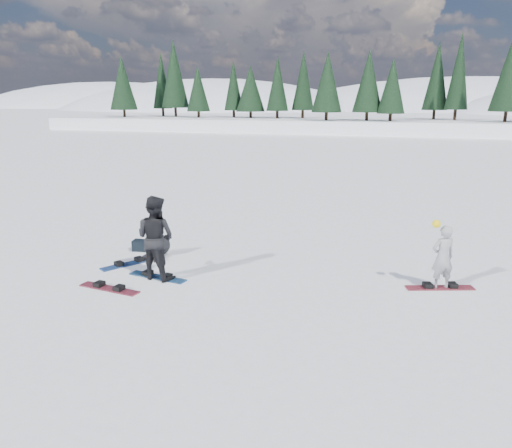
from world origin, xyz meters
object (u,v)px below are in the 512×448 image
Objects in this scene: snowboard_loose_b at (109,289)px; seated_rider at (160,245)px; snowboarder_woman at (443,257)px; snowboarder_man at (155,237)px; snowboard_loose_a at (129,264)px; gear_bag at (141,245)px.

seated_rider is at bearing 99.56° from snowboard_loose_b.
snowboarder_woman reaches higher than seated_rider.
snowboarder_man is at bearing -72.08° from seated_rider.
seated_rider reaches higher than snowboard_loose_a.
snowboarder_man is 2.47m from gear_bag.
snowboard_loose_a is at bearing -20.31° from snowboarder_man.
snowboard_loose_a is (-0.41, -0.90, -0.27)m from seated_rider.
gear_bag is 2.91m from snowboard_loose_b.
gear_bag is (-1.45, 1.82, -0.84)m from snowboarder_man.
snowboarder_woman reaches higher than snowboard_loose_b.
seated_rider reaches higher than gear_bag.
seated_rider is 1.03m from snowboard_loose_a.
gear_bag is (-7.81, 0.62, -0.59)m from snowboarder_woman.
snowboard_loose_a is (-7.52, -0.53, -0.73)m from snowboarder_woman.
snowboard_loose_b is (-7.04, -2.18, -0.73)m from snowboarder_woman.
snowboarder_man is at bearing 63.32° from snowboard_loose_b.
snowboarder_man is at bearing -17.31° from snowboarder_woman.
snowboarder_man reaches higher than seated_rider.
snowboard_loose_b is at bearing 65.17° from snowboarder_man.
snowboarder_woman is at bearing -159.43° from snowboarder_man.
snowboarder_man is at bearing -51.53° from gear_bag.
snowboard_loose_b is at bearing -10.79° from snowboarder_woman.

